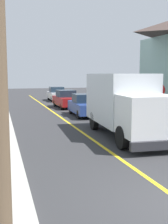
{
  "coord_description": "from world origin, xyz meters",
  "views": [
    {
      "loc": [
        -4.27,
        -5.63,
        3.17
      ],
      "look_at": [
        -0.48,
        7.23,
        1.4
      ],
      "focal_mm": 45.93,
      "sensor_mm": 36.0,
      "label": 1
    }
  ],
  "objects_px": {
    "parked_car_mid": "(66,99)",
    "parked_van_across": "(143,109)",
    "parked_car_far": "(57,94)",
    "stop_sign": "(159,97)",
    "box_truck": "(124,102)",
    "parked_car_near": "(85,106)"
  },
  "relations": [
    {
      "from": "parked_car_near",
      "to": "parked_van_across",
      "type": "xyz_separation_m",
      "value": [
        3.26,
        -3.26,
        0.0
      ]
    },
    {
      "from": "box_truck",
      "to": "parked_car_far",
      "type": "height_order",
      "value": "box_truck"
    },
    {
      "from": "stop_sign",
      "to": "parked_car_far",
      "type": "bearing_deg",
      "value": 97.03
    },
    {
      "from": "stop_sign",
      "to": "parked_van_across",
      "type": "bearing_deg",
      "value": 79.92
    },
    {
      "from": "parked_car_mid",
      "to": "parked_car_far",
      "type": "height_order",
      "value": "same"
    },
    {
      "from": "box_truck",
      "to": "parked_car_near",
      "type": "xyz_separation_m",
      "value": [
        0.1,
        7.47,
        -0.97
      ]
    },
    {
      "from": "parked_car_far",
      "to": "stop_sign",
      "type": "bearing_deg",
      "value": -82.97
    },
    {
      "from": "box_truck",
      "to": "parked_car_near",
      "type": "distance_m",
      "value": 7.53
    },
    {
      "from": "box_truck",
      "to": "parked_car_far",
      "type": "xyz_separation_m",
      "value": [
        0.48,
        20.59,
        -0.97
      ]
    },
    {
      "from": "parked_car_near",
      "to": "stop_sign",
      "type": "relative_size",
      "value": 1.69
    },
    {
      "from": "parked_car_mid",
      "to": "parked_car_near",
      "type": "bearing_deg",
      "value": -88.67
    },
    {
      "from": "box_truck",
      "to": "stop_sign",
      "type": "bearing_deg",
      "value": 25.48
    },
    {
      "from": "parked_van_across",
      "to": "stop_sign",
      "type": "bearing_deg",
      "value": -100.08
    },
    {
      "from": "parked_car_mid",
      "to": "parked_van_across",
      "type": "relative_size",
      "value": 1.0
    },
    {
      "from": "box_truck",
      "to": "parked_van_across",
      "type": "height_order",
      "value": "box_truck"
    },
    {
      "from": "box_truck",
      "to": "parked_car_far",
      "type": "bearing_deg",
      "value": 88.66
    },
    {
      "from": "parked_car_mid",
      "to": "parked_van_across",
      "type": "height_order",
      "value": "same"
    },
    {
      "from": "parked_van_across",
      "to": "parked_car_far",
      "type": "bearing_deg",
      "value": 99.97
    },
    {
      "from": "box_truck",
      "to": "stop_sign",
      "type": "xyz_separation_m",
      "value": [
        2.85,
        1.36,
        0.09
      ]
    },
    {
      "from": "parked_car_far",
      "to": "stop_sign",
      "type": "height_order",
      "value": "stop_sign"
    },
    {
      "from": "parked_car_near",
      "to": "parked_van_across",
      "type": "height_order",
      "value": "same"
    },
    {
      "from": "parked_car_near",
      "to": "parked_car_far",
      "type": "xyz_separation_m",
      "value": [
        0.38,
        13.12,
        0.0
      ]
    }
  ]
}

